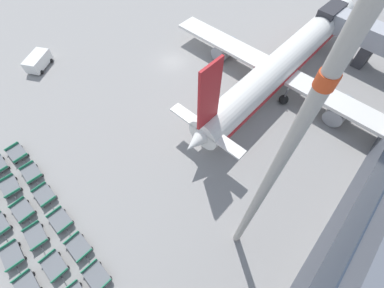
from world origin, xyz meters
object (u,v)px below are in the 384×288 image
object	(u,v)px
baggage_dolly_row_mid_a_col_d	(36,236)
baggage_dolly_row_mid_a_col_e	(54,266)
baggage_dolly_row_near_col_d	(12,256)
baggage_dolly_row_mid_a_col_c	(23,211)
baggage_dolly_row_mid_b_col_f	(97,276)
baggage_dolly_row_mid_b_col_d	(60,220)
airplane	(282,64)
baggage_dolly_row_near_col_e	(27,287)
service_van	(38,61)
baggage_dolly_row_mid_b_col_b	(31,173)
baggage_dolly_row_mid_b_col_c	(44,195)
baggage_dolly_row_mid_a_col_b	(10,186)
apron_light_mast	(275,171)
baggage_dolly_row_mid_b_col_a	(17,153)
baggage_dolly_row_mid_b_col_e	(79,247)

from	to	relation	value
baggage_dolly_row_mid_a_col_d	baggage_dolly_row_mid_a_col_e	bearing A→B (deg)	-4.45
baggage_dolly_row_near_col_d	baggage_dolly_row_mid_a_col_c	world-z (taller)	same
baggage_dolly_row_mid_a_col_e	baggage_dolly_row_mid_b_col_f	distance (m)	4.25
baggage_dolly_row_mid_a_col_d	baggage_dolly_row_mid_b_col_d	size ratio (longest dim) A/B	1.01
airplane	baggage_dolly_row_near_col_e	distance (m)	38.45
baggage_dolly_row_near_col_e	baggage_dolly_row_mid_a_col_d	world-z (taller)	same
baggage_dolly_row_mid_a_col_d	baggage_dolly_row_mid_a_col_e	world-z (taller)	same
service_van	baggage_dolly_row_mid_b_col_b	size ratio (longest dim) A/B	1.49
baggage_dolly_row_mid_b_col_c	baggage_dolly_row_mid_b_col_f	distance (m)	10.80
baggage_dolly_row_mid_a_col_b	apron_light_mast	bearing A→B (deg)	28.90
baggage_dolly_row_near_col_d	baggage_dolly_row_mid_a_col_c	distance (m)	4.45
airplane	baggage_dolly_row_mid_b_col_a	distance (m)	36.07
service_van	baggage_dolly_row_mid_a_col_e	xyz separation A→B (m)	(27.06, -14.41, -0.60)
baggage_dolly_row_mid_b_col_a	baggage_dolly_row_mid_b_col_d	world-z (taller)	same
baggage_dolly_row_mid_a_col_c	baggage_dolly_row_mid_b_col_f	world-z (taller)	same
apron_light_mast	baggage_dolly_row_near_col_e	bearing A→B (deg)	-125.93
baggage_dolly_row_mid_b_col_a	baggage_dolly_row_mid_b_col_b	xyz separation A→B (m)	(3.74, -0.24, 0.00)
baggage_dolly_row_near_col_e	baggage_dolly_row_mid_b_col_e	distance (m)	5.10
baggage_dolly_row_mid_a_col_b	baggage_dolly_row_mid_b_col_d	size ratio (longest dim) A/B	1.01
baggage_dolly_row_mid_b_col_c	baggage_dolly_row_mid_b_col_d	world-z (taller)	same
baggage_dolly_row_mid_b_col_f	apron_light_mast	world-z (taller)	apron_light_mast
airplane	baggage_dolly_row_near_col_e	world-z (taller)	airplane
baggage_dolly_row_mid_a_col_b	apron_light_mast	world-z (taller)	apron_light_mast
baggage_dolly_row_mid_a_col_b	baggage_dolly_row_near_col_e	bearing A→B (deg)	-19.79
baggage_dolly_row_mid_b_col_e	baggage_dolly_row_mid_a_col_b	bearing A→B (deg)	-173.45
airplane	baggage_dolly_row_mid_b_col_b	distance (m)	34.71
baggage_dolly_row_near_col_d	baggage_dolly_row_mid_a_col_d	bearing A→B (deg)	88.76
baggage_dolly_row_mid_a_col_d	baggage_dolly_row_mid_b_col_b	world-z (taller)	same
baggage_dolly_row_mid_a_col_d	baggage_dolly_row_mid_b_col_a	world-z (taller)	same
baggage_dolly_row_mid_b_col_e	apron_light_mast	distance (m)	20.88
baggage_dolly_row_mid_b_col_b	apron_light_mast	xyz separation A→B (m)	(21.87, 9.76, 13.98)
baggage_dolly_row_mid_a_col_e	baggage_dolly_row_mid_b_col_e	distance (m)	2.51
baggage_dolly_row_near_col_e	baggage_dolly_row_mid_a_col_c	xyz separation A→B (m)	(-6.89, 3.33, 0.00)
airplane	baggage_dolly_row_near_col_e	bearing A→B (deg)	-94.26
baggage_dolly_row_near_col_e	baggage_dolly_row_mid_b_col_d	distance (m)	6.14
service_van	baggage_dolly_row_mid_b_col_e	distance (m)	29.84
baggage_dolly_row_mid_b_col_d	baggage_dolly_row_mid_b_col_e	xyz separation A→B (m)	(3.61, -0.29, 0.00)
service_van	baggage_dolly_row_mid_b_col_a	bearing A→B (deg)	-39.48
baggage_dolly_row_near_col_e	baggage_dolly_row_mid_a_col_e	world-z (taller)	same
baggage_dolly_row_mid_a_col_b	baggage_dolly_row_mid_b_col_f	xyz separation A→B (m)	(14.54, 0.87, 0.00)
baggage_dolly_row_mid_a_col_c	baggage_dolly_row_mid_a_col_e	size ratio (longest dim) A/B	0.99
baggage_dolly_row_mid_a_col_e	baggage_dolly_row_mid_b_col_b	size ratio (longest dim) A/B	0.99
baggage_dolly_row_mid_b_col_b	baggage_dolly_row_mid_b_col_d	bearing A→B (deg)	-6.97
baggage_dolly_row_mid_b_col_f	apron_light_mast	size ratio (longest dim) A/B	0.12
baggage_dolly_row_mid_b_col_c	apron_light_mast	bearing A→B (deg)	29.19
baggage_dolly_row_mid_b_col_d	baggage_dolly_row_mid_b_col_c	bearing A→B (deg)	173.66
baggage_dolly_row_mid_b_col_e	service_van	bearing A→B (deg)	156.47
service_van	baggage_dolly_row_mid_b_col_c	distance (m)	22.96
service_van	baggage_dolly_row_mid_b_col_b	world-z (taller)	service_van
baggage_dolly_row_mid_a_col_c	baggage_dolly_row_near_col_d	bearing A→B (deg)	-41.11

